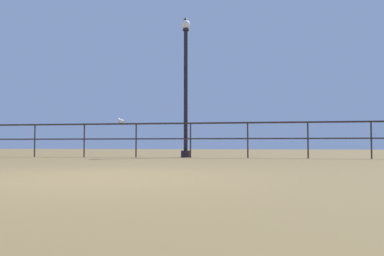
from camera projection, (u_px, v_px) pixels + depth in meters
ground_plane at (94, 177)px, 4.57m from camera, size 60.00×60.00×0.00m
pier_railing at (191, 132)px, 11.63m from camera, size 21.27×0.05×1.10m
lamppost_center at (186, 84)px, 12.04m from camera, size 0.30×0.30×4.58m
seagull_on_rail at (121, 121)px, 12.03m from camera, size 0.34×0.23×0.17m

